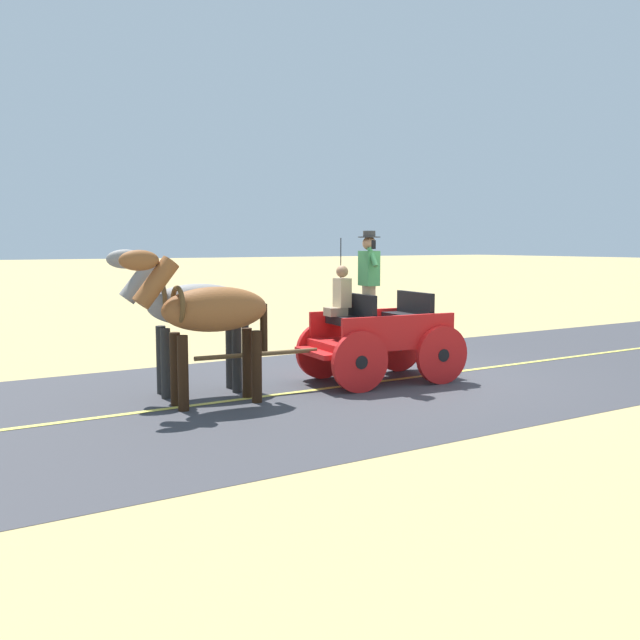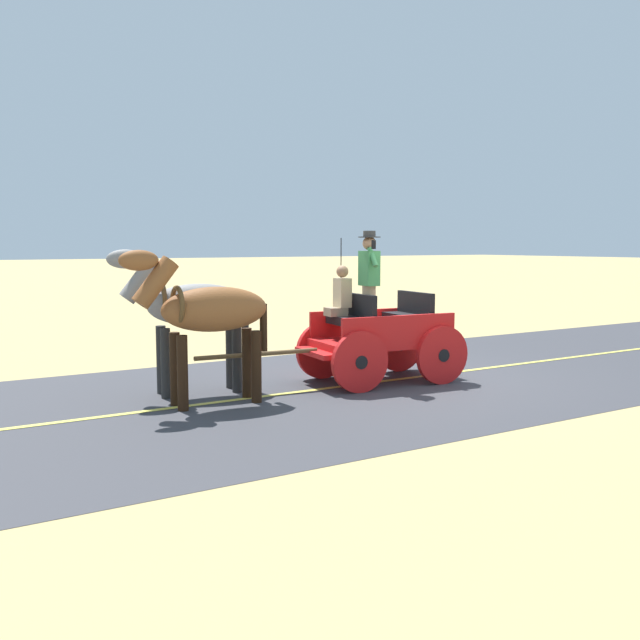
# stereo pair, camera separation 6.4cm
# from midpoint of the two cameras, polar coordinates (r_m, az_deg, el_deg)

# --- Properties ---
(ground_plane) EXTENTS (200.00, 200.00, 0.00)m
(ground_plane) POSITION_cam_midpoint_polar(r_m,az_deg,el_deg) (12.18, 7.05, -4.70)
(ground_plane) COLOR tan
(road_surface) EXTENTS (6.67, 160.00, 0.01)m
(road_surface) POSITION_cam_midpoint_polar(r_m,az_deg,el_deg) (12.18, 7.05, -4.69)
(road_surface) COLOR #38383D
(road_surface) RESTS_ON ground
(road_centre_stripe) EXTENTS (0.12, 160.00, 0.00)m
(road_centre_stripe) POSITION_cam_midpoint_polar(r_m,az_deg,el_deg) (12.18, 7.05, -4.66)
(road_centre_stripe) COLOR #DBCC4C
(road_centre_stripe) RESTS_ON road_surface
(horse_drawn_carriage) EXTENTS (1.64, 4.52, 2.50)m
(horse_drawn_carriage) POSITION_cam_midpoint_polar(r_m,az_deg,el_deg) (11.72, 4.47, -1.07)
(horse_drawn_carriage) COLOR red
(horse_drawn_carriage) RESTS_ON ground
(horse_near_side) EXTENTS (0.67, 2.13, 2.21)m
(horse_near_side) POSITION_cam_midpoint_polar(r_m,az_deg,el_deg) (10.05, -9.24, 0.58)
(horse_near_side) COLOR brown
(horse_near_side) RESTS_ON ground
(horse_off_side) EXTENTS (0.79, 2.15, 2.21)m
(horse_off_side) POSITION_cam_midpoint_polar(r_m,az_deg,el_deg) (10.86, -10.57, 0.97)
(horse_off_side) COLOR gray
(horse_off_side) RESTS_ON ground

